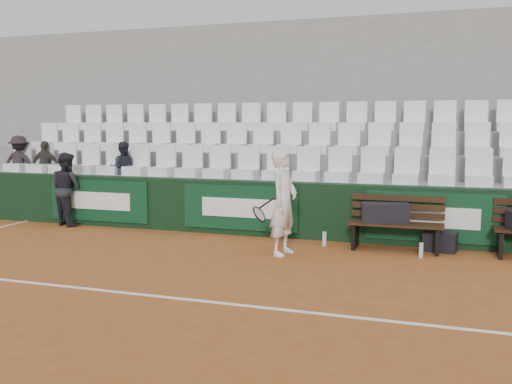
% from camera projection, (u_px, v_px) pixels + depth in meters
% --- Properties ---
extents(ground, '(80.00, 80.00, 0.00)m').
position_uv_depth(ground, '(145.00, 295.00, 6.83)').
color(ground, '#9C5323').
rests_on(ground, ground).
extents(court_baseline, '(18.00, 0.06, 0.01)m').
position_uv_depth(court_baseline, '(145.00, 295.00, 6.83)').
color(court_baseline, white).
rests_on(court_baseline, ground).
extents(back_barrier, '(18.00, 0.34, 1.00)m').
position_uv_depth(back_barrier, '(256.00, 208.00, 10.51)').
color(back_barrier, black).
rests_on(back_barrier, ground).
extents(grandstand_tier_front, '(18.00, 0.95, 1.00)m').
position_uv_depth(grandstand_tier_front, '(263.00, 203.00, 11.13)').
color(grandstand_tier_front, '#979795').
rests_on(grandstand_tier_front, ground).
extents(grandstand_tier_mid, '(18.00, 0.95, 1.45)m').
position_uv_depth(grandstand_tier_mid, '(277.00, 187.00, 11.99)').
color(grandstand_tier_mid, gray).
rests_on(grandstand_tier_mid, ground).
extents(grandstand_tier_back, '(18.00, 0.95, 1.90)m').
position_uv_depth(grandstand_tier_back, '(289.00, 173.00, 12.86)').
color(grandstand_tier_back, gray).
rests_on(grandstand_tier_back, ground).
extents(grandstand_rear_wall, '(18.00, 0.30, 4.40)m').
position_uv_depth(grandstand_rear_wall, '(296.00, 117.00, 13.30)').
color(grandstand_rear_wall, gray).
rests_on(grandstand_rear_wall, ground).
extents(seat_row_front, '(11.90, 0.44, 0.63)m').
position_uv_depth(seat_row_front, '(260.00, 162.00, 10.87)').
color(seat_row_front, white).
rests_on(seat_row_front, grandstand_tier_front).
extents(seat_row_mid, '(11.90, 0.44, 0.63)m').
position_uv_depth(seat_row_mid, '(275.00, 138.00, 11.71)').
color(seat_row_mid, white).
rests_on(seat_row_mid, grandstand_tier_mid).
extents(seat_row_back, '(11.90, 0.44, 0.63)m').
position_uv_depth(seat_row_back, '(287.00, 116.00, 12.55)').
color(seat_row_back, white).
rests_on(seat_row_back, grandstand_tier_back).
extents(bench_left, '(1.50, 0.56, 0.45)m').
position_uv_depth(bench_left, '(396.00, 237.00, 9.24)').
color(bench_left, '#351F0F').
rests_on(bench_left, ground).
extents(sports_bag_left, '(0.80, 0.47, 0.32)m').
position_uv_depth(sports_bag_left, '(385.00, 213.00, 9.24)').
color(sports_bag_left, black).
rests_on(sports_bag_left, bench_left).
extents(sports_bag_ground, '(0.55, 0.39, 0.31)m').
position_uv_depth(sports_bag_ground, '(440.00, 242.00, 9.18)').
color(sports_bag_ground, black).
rests_on(sports_bag_ground, ground).
extents(water_bottle_near, '(0.07, 0.07, 0.24)m').
position_uv_depth(water_bottle_near, '(324.00, 239.00, 9.57)').
color(water_bottle_near, silver).
rests_on(water_bottle_near, ground).
extents(water_bottle_far, '(0.07, 0.07, 0.23)m').
position_uv_depth(water_bottle_far, '(421.00, 250.00, 8.74)').
color(water_bottle_far, silver).
rests_on(water_bottle_far, ground).
extents(tennis_player, '(0.74, 0.66, 1.65)m').
position_uv_depth(tennis_player, '(283.00, 202.00, 8.88)').
color(tennis_player, white).
rests_on(tennis_player, ground).
extents(ball_kid, '(0.88, 0.80, 1.48)m').
position_uv_depth(ball_kid, '(67.00, 189.00, 11.52)').
color(ball_kid, black).
rests_on(ball_kid, ground).
extents(spectator_a, '(0.87, 0.60, 1.24)m').
position_uv_depth(spectator_a, '(19.00, 143.00, 12.68)').
color(spectator_a, black).
rests_on(spectator_a, grandstand_tier_front).
extents(spectator_b, '(0.70, 0.40, 1.13)m').
position_uv_depth(spectator_b, '(45.00, 146.00, 12.46)').
color(spectator_b, '#342F2A').
rests_on(spectator_b, grandstand_tier_front).
extents(spectator_c, '(0.66, 0.59, 1.13)m').
position_uv_depth(spectator_c, '(122.00, 147.00, 11.84)').
color(spectator_c, '#1E222D').
rests_on(spectator_c, grandstand_tier_front).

